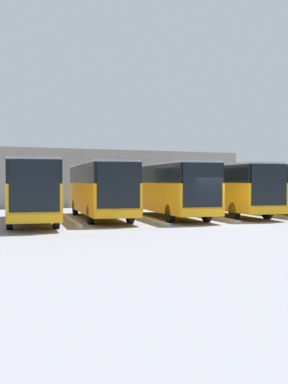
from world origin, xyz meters
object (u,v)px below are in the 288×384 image
(bus_3, at_px, (100,188))
(bus_4, at_px, (31,189))
(bus_1, at_px, (227,187))
(bus_2, at_px, (170,188))
(bus_0, at_px, (281,187))

(bus_3, height_order, bus_4, same)
(bus_1, relative_size, bus_4, 1.00)
(bus_2, relative_size, bus_4, 1.00)
(bus_0, bearing_deg, bus_3, 5.17)
(bus_1, bearing_deg, bus_2, 10.99)
(bus_1, xyz_separation_m, bus_3, (8.76, -0.64, 0.00))
(bus_1, height_order, bus_3, same)
(bus_0, relative_size, bus_3, 1.00)
(bus_0, distance_m, bus_1, 4.39)
(bus_0, bearing_deg, bus_1, 5.47)
(bus_1, height_order, bus_2, same)
(bus_2, relative_size, bus_3, 1.00)
(bus_0, distance_m, bus_2, 8.76)
(bus_4, bearing_deg, bus_1, -168.60)
(bus_2, xyz_separation_m, bus_3, (4.38, -0.78, 0.00))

